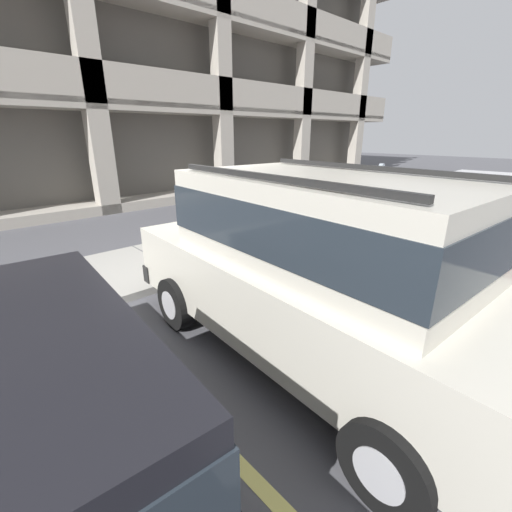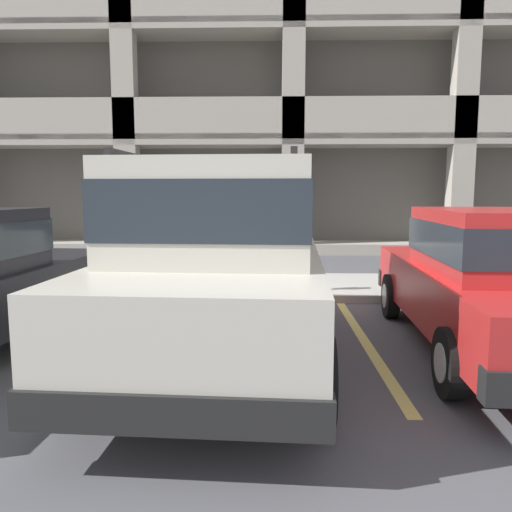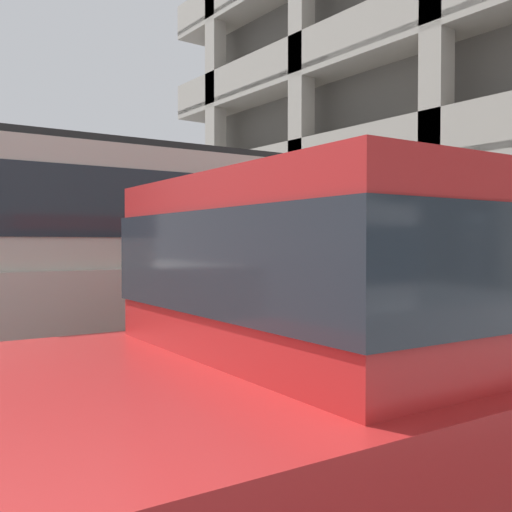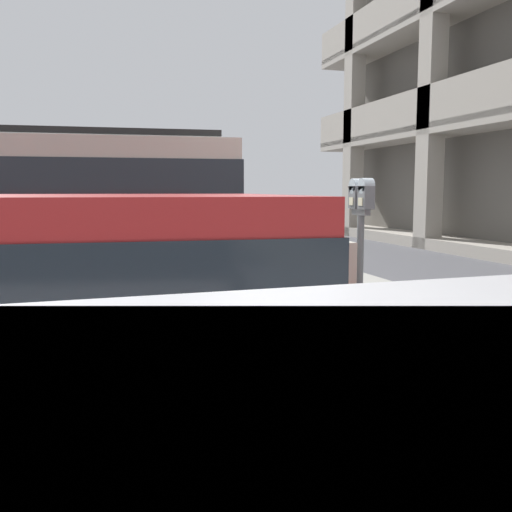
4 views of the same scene
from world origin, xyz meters
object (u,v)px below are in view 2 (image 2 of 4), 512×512
object	(u,v)px
silver_suv	(226,254)
parking_meter_near	(257,221)
parking_garage	(287,32)
dark_hatchback	(498,277)

from	to	relation	value
silver_suv	parking_meter_near	xyz separation A→B (m)	(0.24, 2.75, 0.19)
silver_suv	parking_garage	xyz separation A→B (m)	(1.08, 14.10, 6.45)
parking_meter_near	parking_garage	size ratio (longest dim) A/B	0.05
silver_suv	parking_garage	world-z (taller)	parking_garage
parking_meter_near	parking_garage	world-z (taller)	parking_garage
silver_suv	parking_garage	distance (m)	15.54
silver_suv	parking_garage	size ratio (longest dim) A/B	0.15
dark_hatchback	parking_meter_near	bearing A→B (deg)	139.37
parking_meter_near	parking_garage	distance (m)	12.99
dark_hatchback	parking_meter_near	size ratio (longest dim) A/B	2.94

